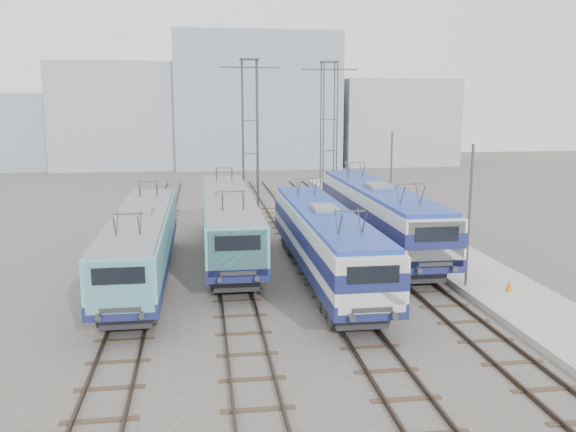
# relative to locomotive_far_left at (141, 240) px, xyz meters

# --- Properties ---
(ground) EXTENTS (160.00, 160.00, 0.00)m
(ground) POSITION_rel_locomotive_far_left_xyz_m (6.75, -5.61, -2.15)
(ground) COLOR #514C47
(platform) EXTENTS (4.00, 70.00, 0.30)m
(platform) POSITION_rel_locomotive_far_left_xyz_m (16.95, 2.39, -2.00)
(platform) COLOR #9E9E99
(platform) RESTS_ON ground
(locomotive_far_left) EXTENTS (2.72, 17.18, 3.23)m
(locomotive_far_left) POSITION_rel_locomotive_far_left_xyz_m (0.00, 0.00, 0.00)
(locomotive_far_left) COLOR #181D50
(locomotive_far_left) RESTS_ON ground
(locomotive_center_left) EXTENTS (2.87, 18.10, 3.41)m
(locomotive_center_left) POSITION_rel_locomotive_far_left_xyz_m (4.50, 4.43, 0.11)
(locomotive_center_left) COLOR #181D50
(locomotive_center_left) RESTS_ON ground
(locomotive_center_right) EXTENTS (2.80, 17.68, 3.32)m
(locomotive_center_right) POSITION_rel_locomotive_far_left_xyz_m (9.00, -1.09, 0.11)
(locomotive_center_right) COLOR #181D50
(locomotive_center_right) RESTS_ON ground
(locomotive_far_right) EXTENTS (2.98, 18.84, 3.54)m
(locomotive_far_right) POSITION_rel_locomotive_far_left_xyz_m (13.50, 4.87, 0.25)
(locomotive_far_right) COLOR #181D50
(locomotive_far_right) RESTS_ON ground
(catenary_tower_west) EXTENTS (4.50, 1.20, 12.00)m
(catenary_tower_west) POSITION_rel_locomotive_far_left_xyz_m (6.75, 16.39, 4.49)
(catenary_tower_west) COLOR #3F4247
(catenary_tower_west) RESTS_ON ground
(catenary_tower_east) EXTENTS (4.50, 1.20, 12.00)m
(catenary_tower_east) POSITION_rel_locomotive_far_left_xyz_m (13.25, 18.39, 4.49)
(catenary_tower_east) COLOR #3F4247
(catenary_tower_east) RESTS_ON ground
(mast_front) EXTENTS (0.12, 0.12, 7.00)m
(mast_front) POSITION_rel_locomotive_far_left_xyz_m (15.35, -3.61, 1.35)
(mast_front) COLOR #3F4247
(mast_front) RESTS_ON ground
(mast_mid) EXTENTS (0.12, 0.12, 7.00)m
(mast_mid) POSITION_rel_locomotive_far_left_xyz_m (15.35, 8.39, 1.35)
(mast_mid) COLOR #3F4247
(mast_mid) RESTS_ON ground
(mast_rear) EXTENTS (0.12, 0.12, 7.00)m
(mast_rear) POSITION_rel_locomotive_far_left_xyz_m (15.35, 20.39, 1.35)
(mast_rear) COLOR #3F4247
(mast_rear) RESTS_ON ground
(safety_cone) EXTENTS (0.30, 0.30, 0.58)m
(safety_cone) POSITION_rel_locomotive_far_left_xyz_m (16.93, -4.80, -1.56)
(safety_cone) COLOR #CE690F
(safety_cone) RESTS_ON platform
(building_west) EXTENTS (18.00, 12.00, 14.00)m
(building_west) POSITION_rel_locomotive_far_left_xyz_m (-7.25, 56.39, 4.85)
(building_west) COLOR #9097A1
(building_west) RESTS_ON ground
(building_center) EXTENTS (22.00, 14.00, 18.00)m
(building_center) POSITION_rel_locomotive_far_left_xyz_m (10.75, 56.39, 6.85)
(building_center) COLOR #818EA1
(building_center) RESTS_ON ground
(building_east) EXTENTS (16.00, 12.00, 12.00)m
(building_east) POSITION_rel_locomotive_far_left_xyz_m (30.75, 56.39, 3.85)
(building_east) COLOR #9097A1
(building_east) RESTS_ON ground
(building_far_west) EXTENTS (14.00, 10.00, 10.00)m
(building_far_west) POSITION_rel_locomotive_far_left_xyz_m (-23.25, 56.39, 2.85)
(building_far_west) COLOR #818EA1
(building_far_west) RESTS_ON ground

